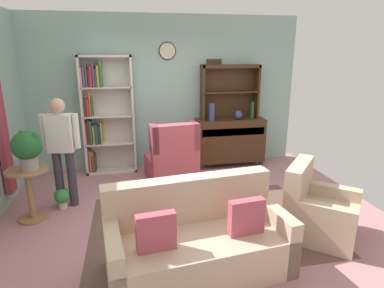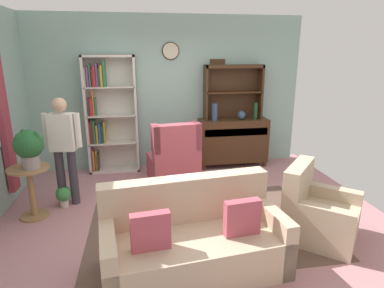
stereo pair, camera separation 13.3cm
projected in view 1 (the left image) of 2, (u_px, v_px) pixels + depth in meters
The scene contains 16 objects.
ground_plane at pixel (188, 215), 4.47m from camera, with size 5.40×4.60×0.02m, color #B27A7F.
wall_back at pixel (167, 93), 6.08m from camera, with size 5.00×0.09×2.80m.
area_rug at pixel (207, 224), 4.22m from camera, with size 2.94×2.05×0.01m, color brown.
bookshelf at pixel (104, 114), 5.78m from camera, with size 0.90×0.30×2.10m.
sideboard at pixel (230, 140), 6.29m from camera, with size 1.30×0.45×0.92m.
sideboard_hutch at pixel (230, 84), 6.11m from camera, with size 1.10×0.26×1.00m.
vase_tall at pixel (212, 112), 5.99m from camera, with size 0.11×0.11×0.32m, color #33476B.
vase_round at pixel (238, 115), 6.12m from camera, with size 0.15×0.15×0.17m, color #33476B.
bottle_wine at pixel (252, 111), 6.13m from camera, with size 0.07×0.07×0.32m, color #194223.
couch_floral at pixel (197, 241), 3.30m from camera, with size 1.89×1.06×0.90m.
armchair_floral at pixel (318, 213), 3.92m from camera, with size 1.08×1.08×0.88m.
wingback_chair at pixel (172, 160), 5.49m from camera, with size 0.89×0.90×1.05m.
plant_stand at pixel (29, 189), 4.24m from camera, with size 0.52×0.52×0.71m.
potted_plant_large at pixel (27, 148), 4.05m from camera, with size 0.37×0.37×0.51m.
potted_plant_small at pixel (62, 197), 4.61m from camera, with size 0.21×0.21×0.29m.
person_reading at pixel (62, 145), 4.51m from camera, with size 0.53×0.25×1.56m.
Camera 1 is at (-0.72, -3.96, 2.17)m, focal length 30.47 mm.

